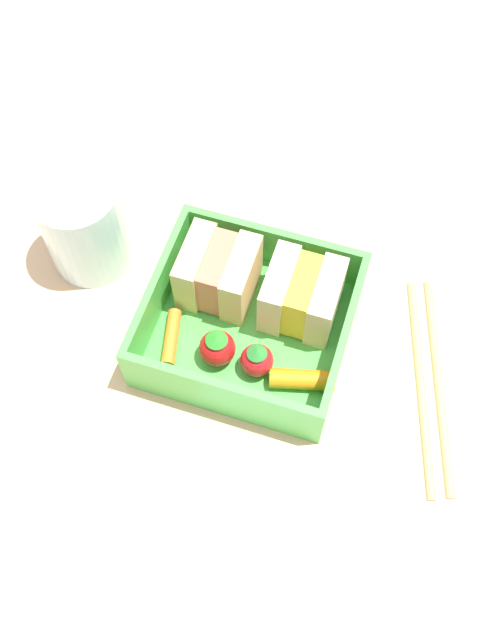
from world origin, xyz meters
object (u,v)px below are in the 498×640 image
(sandwich_center_left, at_px, (302,295))
(carrot_stick_left, at_px, (171,338))
(strawberry_left, at_px, (217,348))
(drinking_glass, at_px, (84,226))
(strawberry_far_left, at_px, (257,360))
(folded_napkin, at_px, (242,519))
(chopstick_pair, at_px, (430,381))
(carrot_stick_far_left, at_px, (302,379))
(sandwich_left, at_px, (218,273))

(sandwich_center_left, height_order, carrot_stick_left, sandwich_center_left)
(carrot_stick_left, relative_size, strawberry_left, 1.36)
(strawberry_left, height_order, drinking_glass, drinking_glass)
(drinking_glass, bearing_deg, sandwich_center_left, -1.70)
(strawberry_far_left, bearing_deg, strawberry_left, -179.99)
(folded_napkin, bearing_deg, carrot_stick_left, 129.99)
(strawberry_left, distance_m, strawberry_far_left, 0.03)
(sandwich_center_left, bearing_deg, strawberry_left, -130.81)
(sandwich_center_left, height_order, folded_napkin, sandwich_center_left)
(strawberry_left, height_order, chopstick_pair, strawberry_left)
(folded_napkin, bearing_deg, drinking_glass, 137.51)
(carrot_stick_far_left, relative_size, chopstick_pair, 0.27)
(sandwich_left, height_order, carrot_stick_far_left, sandwich_left)
(sandwich_left, height_order, drinking_glass, drinking_glass)
(carrot_stick_left, bearing_deg, folded_napkin, -50.01)
(chopstick_pair, distance_m, drinking_glass, 0.30)
(strawberry_left, height_order, carrot_stick_far_left, strawberry_left)
(sandwich_left, distance_m, strawberry_left, 0.06)
(strawberry_left, distance_m, chopstick_pair, 0.17)
(sandwich_left, relative_size, carrot_stick_far_left, 1.14)
(carrot_stick_left, height_order, drinking_glass, drinking_glass)
(sandwich_left, relative_size, sandwich_center_left, 1.00)
(strawberry_far_left, bearing_deg, sandwich_center_left, 72.34)
(carrot_stick_left, distance_m, chopstick_pair, 0.20)
(carrot_stick_far_left, distance_m, folded_napkin, 0.11)
(carrot_stick_left, distance_m, carrot_stick_far_left, 0.11)
(sandwich_center_left, bearing_deg, carrot_stick_left, -147.70)
(sandwich_left, distance_m, carrot_stick_far_left, 0.11)
(carrot_stick_left, bearing_deg, drinking_glass, 147.24)
(strawberry_far_left, xyz_separation_m, carrot_stick_far_left, (0.04, -0.00, -0.01))
(strawberry_left, bearing_deg, carrot_stick_left, 177.52)
(strawberry_left, bearing_deg, drinking_glass, 154.81)
(drinking_glass, bearing_deg, strawberry_far_left, -20.86)
(strawberry_left, bearing_deg, sandwich_center_left, 49.19)
(carrot_stick_left, xyz_separation_m, strawberry_left, (0.04, -0.00, 0.01))
(folded_napkin, bearing_deg, chopstick_pair, 53.41)
(strawberry_left, relative_size, chopstick_pair, 0.19)
(strawberry_left, relative_size, drinking_glass, 0.40)
(sandwich_left, relative_size, strawberry_far_left, 1.78)
(drinking_glass, relative_size, folded_napkin, 0.65)
(strawberry_far_left, bearing_deg, carrot_stick_left, 178.63)
(carrot_stick_far_left, xyz_separation_m, drinking_glass, (-0.20, 0.07, 0.02))
(carrot_stick_left, height_order, chopstick_pair, carrot_stick_left)
(carrot_stick_far_left, height_order, chopstick_pair, carrot_stick_far_left)
(strawberry_left, xyz_separation_m, drinking_glass, (-0.13, 0.06, 0.02))
(sandwich_center_left, bearing_deg, folded_napkin, -88.08)
(strawberry_far_left, relative_size, carrot_stick_far_left, 0.64)
(sandwich_left, relative_size, drinking_glass, 0.66)
(chopstick_pair, bearing_deg, strawberry_far_left, -165.70)
(drinking_glass, bearing_deg, folded_napkin, -42.49)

